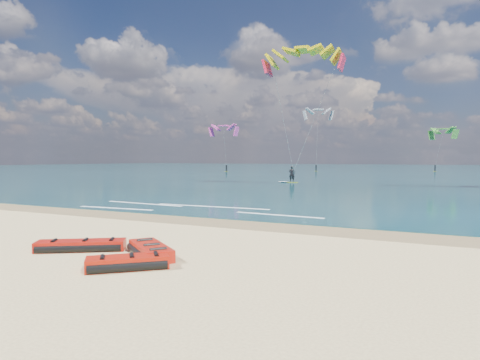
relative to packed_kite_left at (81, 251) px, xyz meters
name	(u,v)px	position (x,y,z in m)	size (l,w,h in m)	color
ground	(334,181)	(-2.91, 43.96, 0.00)	(320.00, 320.00, 0.00)	tan
wet_sand_strip	(148,217)	(-2.91, 6.96, 0.00)	(320.00, 2.40, 0.01)	brown
sea	(394,170)	(-2.91, 107.96, 0.02)	(320.00, 200.00, 0.04)	#0A363C
packed_kite_left	(81,251)	(0.00, 0.00, 0.00)	(2.85, 1.03, 0.37)	#B31309
packed_kite_mid	(151,256)	(2.45, 0.31, 0.00)	(2.46, 1.14, 0.41)	red
packed_kite_right	(128,269)	(2.80, -1.08, 0.00)	(2.27, 1.07, 0.39)	red
kitesurfer_main	(298,112)	(-4.67, 34.85, 7.91)	(10.57, 8.65, 15.32)	#C0DE1A
shoreline_foam	(184,208)	(-3.46, 10.91, 0.04)	(14.93, 3.61, 0.01)	white
distant_kites	(325,146)	(-13.55, 79.81, 5.53)	(47.00, 24.85, 13.34)	#3C822F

